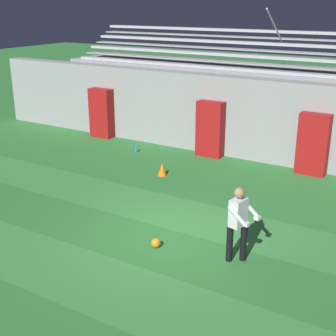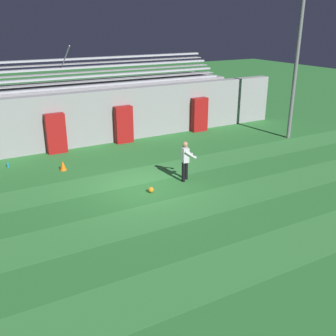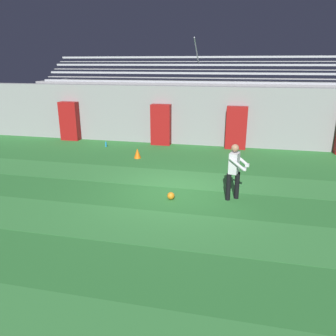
# 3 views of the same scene
# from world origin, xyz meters

# --- Properties ---
(ground_plane) EXTENTS (80.00, 80.00, 0.00)m
(ground_plane) POSITION_xyz_m (0.00, 0.00, 0.00)
(ground_plane) COLOR #2D7533
(turf_stripe_mid) EXTENTS (28.00, 1.80, 0.01)m
(turf_stripe_mid) POSITION_xyz_m (0.00, -2.41, 0.00)
(turf_stripe_mid) COLOR #38843D
(turf_stripe_mid) RESTS_ON ground
(turf_stripe_far) EXTENTS (28.00, 1.80, 0.01)m
(turf_stripe_far) POSITION_xyz_m (0.00, 1.19, 0.00)
(turf_stripe_far) COLOR #38843D
(turf_stripe_far) RESTS_ON ground
(back_wall) EXTENTS (24.00, 0.60, 2.80)m
(back_wall) POSITION_xyz_m (0.00, 6.50, 1.40)
(back_wall) COLOR gray
(back_wall) RESTS_ON ground
(padding_pillar_gate_left) EXTENTS (0.95, 0.44, 1.97)m
(padding_pillar_gate_left) POSITION_xyz_m (-1.80, 5.95, 0.98)
(padding_pillar_gate_left) COLOR maroon
(padding_pillar_gate_left) RESTS_ON ground
(padding_pillar_gate_right) EXTENTS (0.95, 0.44, 1.97)m
(padding_pillar_gate_right) POSITION_xyz_m (1.80, 5.95, 0.98)
(padding_pillar_gate_right) COLOR maroon
(padding_pillar_gate_right) RESTS_ON ground
(padding_pillar_far_left) EXTENTS (0.95, 0.44, 1.97)m
(padding_pillar_far_left) POSITION_xyz_m (-6.66, 5.95, 0.98)
(padding_pillar_far_left) COLOR maroon
(padding_pillar_far_left) RESTS_ON ground
(bleacher_stand) EXTENTS (18.00, 3.35, 5.03)m
(bleacher_stand) POSITION_xyz_m (-0.00, 8.49, 1.50)
(bleacher_stand) COLOR gray
(bleacher_stand) RESTS_ON ground
(goalkeeper) EXTENTS (0.64, 0.66, 1.67)m
(goalkeeper) POSITION_xyz_m (1.88, -0.22, 0.95)
(goalkeeper) COLOR black
(goalkeeper) RESTS_ON ground
(soccer_ball) EXTENTS (0.22, 0.22, 0.22)m
(soccer_ball) POSITION_xyz_m (0.10, -0.63, 0.11)
(soccer_ball) COLOR orange
(soccer_ball) RESTS_ON ground
(traffic_cone) EXTENTS (0.30, 0.30, 0.42)m
(traffic_cone) POSITION_xyz_m (-2.20, 3.38, 0.21)
(traffic_cone) COLOR orange
(traffic_cone) RESTS_ON ground
(water_bottle) EXTENTS (0.07, 0.07, 0.24)m
(water_bottle) POSITION_xyz_m (-4.28, 4.93, 0.12)
(water_bottle) COLOR #1E8CD8
(water_bottle) RESTS_ON ground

